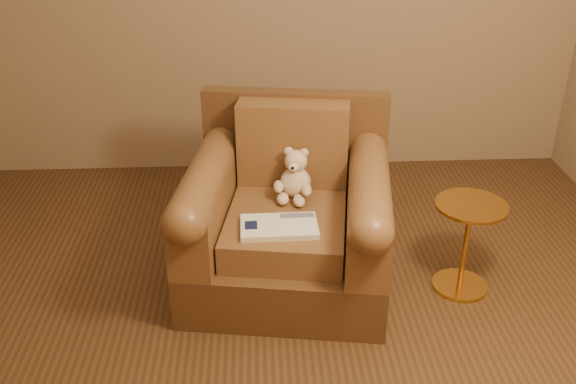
{
  "coord_description": "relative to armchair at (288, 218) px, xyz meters",
  "views": [
    {
      "loc": [
        -0.17,
        -2.2,
        1.99
      ],
      "look_at": [
        -0.02,
        0.53,
        0.55
      ],
      "focal_mm": 40.0,
      "sensor_mm": 36.0,
      "label": 1
    }
  ],
  "objects": [
    {
      "name": "floor",
      "position": [
        0.02,
        -0.63,
        -0.35
      ],
      "size": [
        4.0,
        4.0,
        0.0
      ],
      "primitive_type": "plane",
      "color": "#4C301A",
      "rests_on": "ground"
    },
    {
      "name": "armchair",
      "position": [
        0.0,
        0.0,
        0.0
      ],
      "size": [
        1.12,
        1.08,
        0.89
      ],
      "rotation": [
        0.0,
        0.0,
        -0.15
      ],
      "color": "#54341C",
      "rests_on": "floor"
    },
    {
      "name": "teddy_bear",
      "position": [
        0.04,
        0.08,
        0.18
      ],
      "size": [
        0.19,
        0.23,
        0.27
      ],
      "rotation": [
        0.0,
        0.0,
        -0.3
      ],
      "color": "beige",
      "rests_on": "armchair"
    },
    {
      "name": "guidebook",
      "position": [
        -0.06,
        -0.24,
        0.1
      ],
      "size": [
        0.37,
        0.22,
        0.03
      ],
      "rotation": [
        0.0,
        0.0,
        0.02
      ],
      "color": "beige",
      "rests_on": "armchair"
    },
    {
      "name": "side_table",
      "position": [
        0.88,
        -0.16,
        -0.08
      ],
      "size": [
        0.35,
        0.35,
        0.49
      ],
      "color": "gold",
      "rests_on": "floor"
    }
  ]
}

